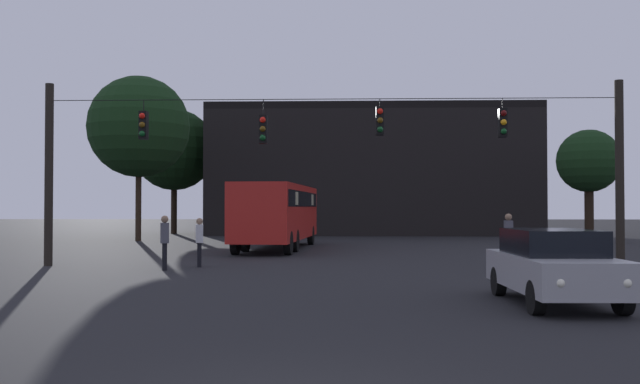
{
  "coord_description": "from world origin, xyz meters",
  "views": [
    {
      "loc": [
        0.45,
        -6.83,
        1.97
      ],
      "look_at": [
        -0.49,
        20.69,
        2.58
      ],
      "focal_mm": 39.2,
      "sensor_mm": 36.0,
      "label": 1
    }
  ],
  "objects_px": {
    "car_near_right": "(554,265)",
    "tree_right_far": "(174,150)",
    "city_bus": "(278,210)",
    "tree_left_silhouette": "(139,127)",
    "pedestrian_crossing_center": "(509,236)",
    "tree_behind_building": "(589,162)",
    "pedestrian_crossing_left": "(165,239)",
    "pedestrian_crossing_right": "(199,239)"
  },
  "relations": [
    {
      "from": "pedestrian_crossing_left",
      "to": "pedestrian_crossing_right",
      "type": "bearing_deg",
      "value": 56.48
    },
    {
      "from": "pedestrian_crossing_left",
      "to": "tree_behind_building",
      "type": "xyz_separation_m",
      "value": [
        19.7,
        18.84,
        3.62
      ]
    },
    {
      "from": "pedestrian_crossing_left",
      "to": "pedestrian_crossing_center",
      "type": "xyz_separation_m",
      "value": [
        11.21,
        2.17,
        0.03
      ]
    },
    {
      "from": "pedestrian_crossing_right",
      "to": "tree_left_silhouette",
      "type": "height_order",
      "value": "tree_left_silhouette"
    },
    {
      "from": "city_bus",
      "to": "tree_right_far",
      "type": "height_order",
      "value": "tree_right_far"
    },
    {
      "from": "tree_left_silhouette",
      "to": "city_bus",
      "type": "bearing_deg",
      "value": -40.18
    },
    {
      "from": "car_near_right",
      "to": "tree_right_far",
      "type": "height_order",
      "value": "tree_right_far"
    },
    {
      "from": "city_bus",
      "to": "tree_right_far",
      "type": "distance_m",
      "value": 21.6
    },
    {
      "from": "pedestrian_crossing_center",
      "to": "tree_behind_building",
      "type": "bearing_deg",
      "value": 63.0
    },
    {
      "from": "tree_behind_building",
      "to": "tree_right_far",
      "type": "xyz_separation_m",
      "value": [
        -26.8,
        11.23,
        1.69
      ]
    },
    {
      "from": "city_bus",
      "to": "pedestrian_crossing_right",
      "type": "distance_m",
      "value": 10.16
    },
    {
      "from": "city_bus",
      "to": "car_near_right",
      "type": "distance_m",
      "value": 19.99
    },
    {
      "from": "city_bus",
      "to": "tree_left_silhouette",
      "type": "distance_m",
      "value": 12.65
    },
    {
      "from": "pedestrian_crossing_right",
      "to": "tree_behind_building",
      "type": "relative_size",
      "value": 0.25
    },
    {
      "from": "car_near_right",
      "to": "pedestrian_crossing_center",
      "type": "xyz_separation_m",
      "value": [
        1.3,
        9.46,
        0.21
      ]
    },
    {
      "from": "pedestrian_crossing_center",
      "to": "tree_left_silhouette",
      "type": "xyz_separation_m",
      "value": [
        -17.63,
        16.61,
        5.7
      ]
    },
    {
      "from": "pedestrian_crossing_center",
      "to": "city_bus",
      "type": "bearing_deg",
      "value": 133.81
    },
    {
      "from": "car_near_right",
      "to": "pedestrian_crossing_left",
      "type": "xyz_separation_m",
      "value": [
        -9.9,
        7.29,
        0.18
      ]
    },
    {
      "from": "tree_left_silhouette",
      "to": "pedestrian_crossing_right",
      "type": "bearing_deg",
      "value": -67.49
    },
    {
      "from": "pedestrian_crossing_center",
      "to": "tree_behind_building",
      "type": "xyz_separation_m",
      "value": [
        8.5,
        16.68,
        3.59
      ]
    },
    {
      "from": "tree_left_silhouette",
      "to": "pedestrian_crossing_left",
      "type": "bearing_deg",
      "value": -71.11
    },
    {
      "from": "city_bus",
      "to": "pedestrian_crossing_center",
      "type": "relative_size",
      "value": 6.32
    },
    {
      "from": "tree_behind_building",
      "to": "tree_right_far",
      "type": "relative_size",
      "value": 0.69
    },
    {
      "from": "pedestrian_crossing_right",
      "to": "tree_right_far",
      "type": "relative_size",
      "value": 0.17
    },
    {
      "from": "car_near_right",
      "to": "tree_left_silhouette",
      "type": "bearing_deg",
      "value": 122.06
    },
    {
      "from": "city_bus",
      "to": "tree_behind_building",
      "type": "height_order",
      "value": "tree_behind_building"
    },
    {
      "from": "tree_right_far",
      "to": "pedestrian_crossing_left",
      "type": "bearing_deg",
      "value": -76.73
    },
    {
      "from": "city_bus",
      "to": "pedestrian_crossing_right",
      "type": "height_order",
      "value": "city_bus"
    },
    {
      "from": "pedestrian_crossing_left",
      "to": "tree_left_silhouette",
      "type": "bearing_deg",
      "value": 108.89
    },
    {
      "from": "city_bus",
      "to": "tree_left_silhouette",
      "type": "relative_size",
      "value": 1.15
    },
    {
      "from": "pedestrian_crossing_left",
      "to": "car_near_right",
      "type": "bearing_deg",
      "value": -36.37
    },
    {
      "from": "pedestrian_crossing_left",
      "to": "pedestrian_crossing_center",
      "type": "relative_size",
      "value": 0.97
    },
    {
      "from": "pedestrian_crossing_left",
      "to": "tree_left_silhouette",
      "type": "xyz_separation_m",
      "value": [
        -6.42,
        18.78,
        5.73
      ]
    },
    {
      "from": "pedestrian_crossing_center",
      "to": "tree_behind_building",
      "type": "height_order",
      "value": "tree_behind_building"
    },
    {
      "from": "tree_behind_building",
      "to": "car_near_right",
      "type": "bearing_deg",
      "value": -110.55
    },
    {
      "from": "pedestrian_crossing_left",
      "to": "tree_left_silhouette",
      "type": "relative_size",
      "value": 0.18
    },
    {
      "from": "pedestrian_crossing_right",
      "to": "tree_right_far",
      "type": "height_order",
      "value": "tree_right_far"
    },
    {
      "from": "city_bus",
      "to": "pedestrian_crossing_right",
      "type": "xyz_separation_m",
      "value": [
        -1.67,
        -9.98,
        -0.95
      ]
    },
    {
      "from": "car_near_right",
      "to": "tree_right_far",
      "type": "bearing_deg",
      "value": 114.46
    },
    {
      "from": "pedestrian_crossing_left",
      "to": "tree_right_far",
      "type": "height_order",
      "value": "tree_right_far"
    },
    {
      "from": "car_near_right",
      "to": "tree_right_far",
      "type": "distance_m",
      "value": 41.42
    },
    {
      "from": "pedestrian_crossing_center",
      "to": "tree_left_silhouette",
      "type": "bearing_deg",
      "value": 136.71
    }
  ]
}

